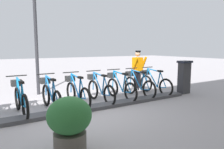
{
  "coord_description": "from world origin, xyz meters",
  "views": [
    {
      "loc": [
        -5.29,
        2.14,
        1.79
      ],
      "look_at": [
        0.5,
        -1.4,
        0.9
      ],
      "focal_mm": 33.25,
      "sensor_mm": 36.0,
      "label": 1
    }
  ],
  "objects_px": {
    "bike_docked_5": "(50,95)",
    "planter_bush": "(70,122)",
    "bike_docked_2": "(120,87)",
    "bike_docked_4": "(77,92)",
    "bike_docked_0": "(154,83)",
    "worker_near_rack": "(138,69)",
    "lamp_post": "(35,20)",
    "bike_docked_3": "(100,89)",
    "bike_docked_6": "(20,98)",
    "bike_docked_1": "(138,85)",
    "payment_kiosk": "(184,76)"
  },
  "relations": [
    {
      "from": "bike_docked_2",
      "to": "bike_docked_5",
      "type": "bearing_deg",
      "value": 90.0
    },
    {
      "from": "bike_docked_6",
      "to": "worker_near_rack",
      "type": "relative_size",
      "value": 1.04
    },
    {
      "from": "bike_docked_6",
      "to": "bike_docked_0",
      "type": "bearing_deg",
      "value": -90.0
    },
    {
      "from": "bike_docked_3",
      "to": "lamp_post",
      "type": "xyz_separation_m",
      "value": [
        2.21,
        1.48,
        2.37
      ]
    },
    {
      "from": "bike_docked_5",
      "to": "planter_bush",
      "type": "distance_m",
      "value": 2.69
    },
    {
      "from": "bike_docked_3",
      "to": "worker_near_rack",
      "type": "relative_size",
      "value": 1.04
    },
    {
      "from": "bike_docked_4",
      "to": "bike_docked_2",
      "type": "bearing_deg",
      "value": -90.0
    },
    {
      "from": "bike_docked_1",
      "to": "planter_bush",
      "type": "xyz_separation_m",
      "value": [
        -2.66,
        3.6,
        0.11
      ]
    },
    {
      "from": "bike_docked_5",
      "to": "worker_near_rack",
      "type": "height_order",
      "value": "worker_near_rack"
    },
    {
      "from": "bike_docked_2",
      "to": "bike_docked_3",
      "type": "xyz_separation_m",
      "value": [
        0.0,
        0.8,
        0.0
      ]
    },
    {
      "from": "bike_docked_3",
      "to": "bike_docked_5",
      "type": "distance_m",
      "value": 1.6
    },
    {
      "from": "bike_docked_2",
      "to": "worker_near_rack",
      "type": "bearing_deg",
      "value": -59.91
    },
    {
      "from": "lamp_post",
      "to": "bike_docked_5",
      "type": "bearing_deg",
      "value": 176.69
    },
    {
      "from": "planter_bush",
      "to": "lamp_post",
      "type": "bearing_deg",
      "value": -6.05
    },
    {
      "from": "payment_kiosk",
      "to": "bike_docked_0",
      "type": "relative_size",
      "value": 0.74
    },
    {
      "from": "bike_docked_6",
      "to": "bike_docked_5",
      "type": "bearing_deg",
      "value": -90.0
    },
    {
      "from": "lamp_post",
      "to": "planter_bush",
      "type": "xyz_separation_m",
      "value": [
        -4.87,
        0.52,
        -2.26
      ]
    },
    {
      "from": "bike_docked_2",
      "to": "bike_docked_3",
      "type": "distance_m",
      "value": 0.8
    },
    {
      "from": "bike_docked_6",
      "to": "bike_docked_3",
      "type": "bearing_deg",
      "value": -90.0
    },
    {
      "from": "bike_docked_1",
      "to": "worker_near_rack",
      "type": "relative_size",
      "value": 1.04
    },
    {
      "from": "bike_docked_0",
      "to": "bike_docked_3",
      "type": "bearing_deg",
      "value": 90.0
    },
    {
      "from": "bike_docked_1",
      "to": "bike_docked_6",
      "type": "relative_size",
      "value": 1.0
    },
    {
      "from": "bike_docked_1",
      "to": "bike_docked_3",
      "type": "relative_size",
      "value": 1.0
    },
    {
      "from": "bike_docked_1",
      "to": "worker_near_rack",
      "type": "distance_m",
      "value": 1.16
    },
    {
      "from": "lamp_post",
      "to": "bike_docked_3",
      "type": "bearing_deg",
      "value": -146.25
    },
    {
      "from": "bike_docked_1",
      "to": "bike_docked_4",
      "type": "bearing_deg",
      "value": 90.0
    },
    {
      "from": "bike_docked_0",
      "to": "bike_docked_4",
      "type": "distance_m",
      "value": 3.21
    },
    {
      "from": "bike_docked_2",
      "to": "bike_docked_6",
      "type": "relative_size",
      "value": 1.0
    },
    {
      "from": "bike_docked_5",
      "to": "worker_near_rack",
      "type": "xyz_separation_m",
      "value": [
        0.84,
        -3.85,
        0.48
      ]
    },
    {
      "from": "bike_docked_4",
      "to": "lamp_post",
      "type": "xyz_separation_m",
      "value": [
        2.21,
        0.67,
        2.37
      ]
    },
    {
      "from": "bike_docked_6",
      "to": "lamp_post",
      "type": "distance_m",
      "value": 3.37
    },
    {
      "from": "bike_docked_1",
      "to": "bike_docked_3",
      "type": "height_order",
      "value": "same"
    },
    {
      "from": "worker_near_rack",
      "to": "bike_docked_4",
      "type": "bearing_deg",
      "value": 105.37
    },
    {
      "from": "bike_docked_5",
      "to": "lamp_post",
      "type": "bearing_deg",
      "value": -3.31
    },
    {
      "from": "payment_kiosk",
      "to": "bike_docked_2",
      "type": "xyz_separation_m",
      "value": [
        0.57,
        2.62,
        -0.24
      ]
    },
    {
      "from": "bike_docked_4",
      "to": "bike_docked_5",
      "type": "bearing_deg",
      "value": 90.0
    },
    {
      "from": "bike_docked_3",
      "to": "planter_bush",
      "type": "distance_m",
      "value": 3.32
    },
    {
      "from": "bike_docked_2",
      "to": "bike_docked_6",
      "type": "height_order",
      "value": "same"
    },
    {
      "from": "bike_docked_4",
      "to": "bike_docked_1",
      "type": "bearing_deg",
      "value": -90.0
    },
    {
      "from": "planter_bush",
      "to": "bike_docked_5",
      "type": "bearing_deg",
      "value": -8.31
    },
    {
      "from": "payment_kiosk",
      "to": "bike_docked_3",
      "type": "xyz_separation_m",
      "value": [
        0.57,
        3.43,
        -0.24
      ]
    },
    {
      "from": "bike_docked_2",
      "to": "bike_docked_4",
      "type": "height_order",
      "value": "same"
    },
    {
      "from": "payment_kiosk",
      "to": "bike_docked_3",
      "type": "distance_m",
      "value": 3.48
    },
    {
      "from": "planter_bush",
      "to": "bike_docked_2",
      "type": "bearing_deg",
      "value": -46.42
    },
    {
      "from": "bike_docked_0",
      "to": "lamp_post",
      "type": "relative_size",
      "value": 0.4
    },
    {
      "from": "bike_docked_1",
      "to": "bike_docked_0",
      "type": "bearing_deg",
      "value": -90.0
    },
    {
      "from": "worker_near_rack",
      "to": "lamp_post",
      "type": "bearing_deg",
      "value": 69.8
    },
    {
      "from": "bike_docked_0",
      "to": "planter_bush",
      "type": "relative_size",
      "value": 1.77
    },
    {
      "from": "bike_docked_2",
      "to": "planter_bush",
      "type": "relative_size",
      "value": 1.77
    },
    {
      "from": "bike_docked_1",
      "to": "lamp_post",
      "type": "distance_m",
      "value": 4.47
    }
  ]
}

